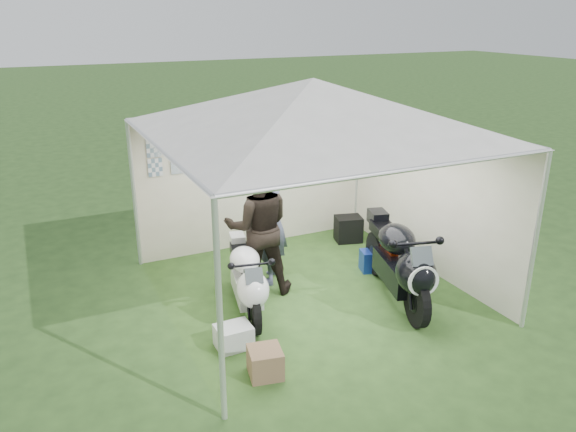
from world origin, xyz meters
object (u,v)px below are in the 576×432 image
(motorcycle_black, at_px, (400,261))
(crate_0, at_px, (234,337))
(person_dark_jacket, at_px, (258,227))
(person_blue_jacket, at_px, (270,220))
(motorcycle_white, at_px, (247,278))
(paddock_stand, at_px, (375,260))
(crate_1, at_px, (265,362))
(canopy_tent, at_px, (312,111))
(equipment_box, at_px, (348,229))

(motorcycle_black, height_order, crate_0, motorcycle_black)
(person_dark_jacket, bearing_deg, person_blue_jacket, -123.40)
(motorcycle_white, bearing_deg, paddock_stand, 20.98)
(motorcycle_white, xyz_separation_m, crate_1, (-0.34, -1.38, -0.33))
(canopy_tent, xyz_separation_m, crate_0, (-1.48, -0.89, -2.44))
(motorcycle_black, distance_m, paddock_stand, 1.10)
(person_dark_jacket, height_order, equipment_box, person_dark_jacket)
(canopy_tent, relative_size, motorcycle_black, 2.62)
(canopy_tent, bearing_deg, paddock_stand, 8.13)
(crate_1, bearing_deg, motorcycle_white, 76.27)
(person_blue_jacket, distance_m, crate_1, 2.48)
(person_blue_jacket, bearing_deg, person_dark_jacket, -13.52)
(canopy_tent, xyz_separation_m, motorcycle_black, (0.97, -0.79, -1.97))
(canopy_tent, height_order, person_dark_jacket, canopy_tent)
(motorcycle_white, relative_size, crate_1, 4.98)
(motorcycle_black, relative_size, equipment_box, 4.88)
(paddock_stand, height_order, equipment_box, equipment_box)
(motorcycle_white, height_order, equipment_box, motorcycle_white)
(person_blue_jacket, height_order, crate_0, person_blue_jacket)
(motorcycle_black, height_order, person_dark_jacket, person_dark_jacket)
(motorcycle_black, relative_size, paddock_stand, 4.99)
(motorcycle_white, bearing_deg, person_blue_jacket, 60.20)
(canopy_tent, xyz_separation_m, paddock_stand, (1.23, 0.18, -2.41))
(paddock_stand, bearing_deg, person_dark_jacket, 175.15)
(equipment_box, bearing_deg, crate_1, -134.06)
(crate_0, height_order, crate_1, crate_1)
(person_dark_jacket, xyz_separation_m, crate_1, (-0.72, -1.89, -0.82))
(person_blue_jacket, height_order, crate_1, person_blue_jacket)
(person_blue_jacket, bearing_deg, equipment_box, 151.63)
(canopy_tent, distance_m, crate_1, 3.18)
(paddock_stand, distance_m, person_dark_jacket, 2.05)
(motorcycle_black, bearing_deg, crate_0, -162.32)
(motorcycle_black, bearing_deg, person_dark_jacket, 160.33)
(person_dark_jacket, distance_m, person_blue_jacket, 0.36)
(motorcycle_white, distance_m, equipment_box, 2.96)
(person_blue_jacket, relative_size, crate_1, 5.37)
(motorcycle_white, relative_size, person_blue_jacket, 0.93)
(canopy_tent, xyz_separation_m, motorcycle_white, (-1.02, -0.18, -2.08))
(motorcycle_white, xyz_separation_m, crate_0, (-0.46, -0.71, -0.36))
(person_blue_jacket, xyz_separation_m, crate_0, (-1.12, -1.45, -0.82))
(canopy_tent, distance_m, equipment_box, 3.10)
(canopy_tent, distance_m, motorcycle_white, 2.32)
(crate_1, bearing_deg, person_blue_jacket, 64.76)
(person_dark_jacket, height_order, person_blue_jacket, person_dark_jacket)
(motorcycle_white, distance_m, motorcycle_black, 2.08)
(person_dark_jacket, bearing_deg, motorcycle_black, 162.83)
(canopy_tent, height_order, motorcycle_black, canopy_tent)
(equipment_box, distance_m, crate_1, 4.08)
(paddock_stand, distance_m, crate_1, 3.12)
(crate_0, bearing_deg, canopy_tent, 31.04)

